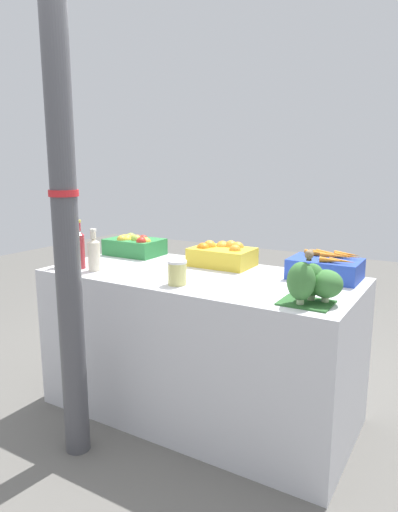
{
  "coord_description": "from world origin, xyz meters",
  "views": [
    {
      "loc": [
        1.24,
        -2.09,
        1.41
      ],
      "look_at": [
        0.0,
        0.0,
        0.92
      ],
      "focal_mm": 32.0,
      "sensor_mm": 36.0,
      "label": 1
    }
  ],
  "objects_px": {
    "juice_bottle_ruby": "(79,248)",
    "pickle_jar": "(177,273)",
    "support_pole": "(65,218)",
    "juice_bottle_cloudy": "(94,253)",
    "sparrow_bird": "(309,254)",
    "carrot_crate": "(326,268)",
    "juice_bottle_golden": "(66,249)",
    "broccoli_pile": "(313,283)",
    "orange_crate": "(222,254)",
    "apple_crate": "(134,245)"
  },
  "relations": [
    {
      "from": "apple_crate",
      "to": "sparrow_bird",
      "type": "relative_size",
      "value": 2.64
    },
    {
      "from": "pickle_jar",
      "to": "orange_crate",
      "type": "bearing_deg",
      "value": 91.49
    },
    {
      "from": "apple_crate",
      "to": "carrot_crate",
      "type": "relative_size",
      "value": 1.0
    },
    {
      "from": "apple_crate",
      "to": "sparrow_bird",
      "type": "bearing_deg",
      "value": -19.96
    },
    {
      "from": "broccoli_pile",
      "to": "juice_bottle_cloudy",
      "type": "xyz_separation_m",
      "value": [
        -1.24,
        -0.02,
        0.01
      ]
    },
    {
      "from": "pickle_jar",
      "to": "juice_bottle_cloudy",
      "type": "bearing_deg",
      "value": 178.59
    },
    {
      "from": "juice_bottle_ruby",
      "to": "pickle_jar",
      "type": "distance_m",
      "value": 0.68
    },
    {
      "from": "orange_crate",
      "to": "juice_bottle_golden",
      "type": "distance_m",
      "value": 0.92
    },
    {
      "from": "apple_crate",
      "to": "juice_bottle_ruby",
      "type": "xyz_separation_m",
      "value": [
        -0.02,
        -0.48,
        0.05
      ]
    },
    {
      "from": "apple_crate",
      "to": "juice_bottle_golden",
      "type": "relative_size",
      "value": 1.42
    },
    {
      "from": "support_pole",
      "to": "sparrow_bird",
      "type": "bearing_deg",
      "value": 20.74
    },
    {
      "from": "carrot_crate",
      "to": "sparrow_bird",
      "type": "height_order",
      "value": "sparrow_bird"
    },
    {
      "from": "broccoli_pile",
      "to": "carrot_crate",
      "type": "bearing_deg",
      "value": 98.88
    },
    {
      "from": "broccoli_pile",
      "to": "juice_bottle_cloudy",
      "type": "bearing_deg",
      "value": -179.28
    },
    {
      "from": "support_pole",
      "to": "juice_bottle_cloudy",
      "type": "relative_size",
      "value": 9.81
    },
    {
      "from": "apple_crate",
      "to": "broccoli_pile",
      "type": "height_order",
      "value": "broccoli_pile"
    },
    {
      "from": "juice_bottle_golden",
      "to": "sparrow_bird",
      "type": "distance_m",
      "value": 1.45
    },
    {
      "from": "pickle_jar",
      "to": "sparrow_bird",
      "type": "height_order",
      "value": "sparrow_bird"
    },
    {
      "from": "juice_bottle_golden",
      "to": "juice_bottle_cloudy",
      "type": "relative_size",
      "value": 1.06
    },
    {
      "from": "juice_bottle_golden",
      "to": "pickle_jar",
      "type": "distance_m",
      "value": 0.79
    },
    {
      "from": "broccoli_pile",
      "to": "juice_bottle_golden",
      "type": "height_order",
      "value": "juice_bottle_golden"
    },
    {
      "from": "juice_bottle_golden",
      "to": "orange_crate",
      "type": "bearing_deg",
      "value": 32.25
    },
    {
      "from": "juice_bottle_golden",
      "to": "sparrow_bird",
      "type": "xyz_separation_m",
      "value": [
        1.45,
        -0.0,
        0.11
      ]
    },
    {
      "from": "carrot_crate",
      "to": "juice_bottle_cloudy",
      "type": "xyz_separation_m",
      "value": [
        -1.17,
        -0.48,
        0.04
      ]
    },
    {
      "from": "support_pole",
      "to": "juice_bottle_ruby",
      "type": "height_order",
      "value": "support_pole"
    },
    {
      "from": "support_pole",
      "to": "pickle_jar",
      "type": "height_order",
      "value": "support_pole"
    },
    {
      "from": "pickle_jar",
      "to": "sparrow_bird",
      "type": "bearing_deg",
      "value": 0.94
    },
    {
      "from": "orange_crate",
      "to": "juice_bottle_cloudy",
      "type": "relative_size",
      "value": 1.5
    },
    {
      "from": "juice_bottle_ruby",
      "to": "sparrow_bird",
      "type": "xyz_separation_m",
      "value": [
        1.34,
        -0.0,
        0.1
      ]
    },
    {
      "from": "juice_bottle_golden",
      "to": "sparrow_bird",
      "type": "relative_size",
      "value": 1.86
    },
    {
      "from": "sparrow_bird",
      "to": "broccoli_pile",
      "type": "bearing_deg",
      "value": 126.01
    },
    {
      "from": "broccoli_pile",
      "to": "pickle_jar",
      "type": "bearing_deg",
      "value": -177.49
    },
    {
      "from": "orange_crate",
      "to": "juice_bottle_ruby",
      "type": "bearing_deg",
      "value": -143.72
    },
    {
      "from": "carrot_crate",
      "to": "orange_crate",
      "type": "bearing_deg",
      "value": 179.48
    },
    {
      "from": "support_pole",
      "to": "apple_crate",
      "type": "distance_m",
      "value": 0.96
    },
    {
      "from": "apple_crate",
      "to": "juice_bottle_golden",
      "type": "height_order",
      "value": "juice_bottle_golden"
    },
    {
      "from": "apple_crate",
      "to": "juice_bottle_golden",
      "type": "bearing_deg",
      "value": -104.71
    },
    {
      "from": "orange_crate",
      "to": "juice_bottle_cloudy",
      "type": "height_order",
      "value": "juice_bottle_cloudy"
    },
    {
      "from": "juice_bottle_golden",
      "to": "juice_bottle_ruby",
      "type": "xyz_separation_m",
      "value": [
        0.11,
        0.0,
        0.01
      ]
    },
    {
      "from": "sparrow_bird",
      "to": "carrot_crate",
      "type": "bearing_deg",
      "value": 175.98
    },
    {
      "from": "support_pole",
      "to": "juice_bottle_cloudy",
      "type": "height_order",
      "value": "support_pole"
    },
    {
      "from": "juice_bottle_golden",
      "to": "pickle_jar",
      "type": "xyz_separation_m",
      "value": [
        0.79,
        -0.01,
        -0.04
      ]
    },
    {
      "from": "support_pole",
      "to": "orange_crate",
      "type": "xyz_separation_m",
      "value": [
        0.35,
        0.88,
        -0.28
      ]
    },
    {
      "from": "support_pole",
      "to": "sparrow_bird",
      "type": "height_order",
      "value": "support_pole"
    },
    {
      "from": "orange_crate",
      "to": "juice_bottle_ruby",
      "type": "height_order",
      "value": "juice_bottle_ruby"
    },
    {
      "from": "juice_bottle_ruby",
      "to": "sparrow_bird",
      "type": "height_order",
      "value": "juice_bottle_ruby"
    },
    {
      "from": "juice_bottle_cloudy",
      "to": "broccoli_pile",
      "type": "bearing_deg",
      "value": 0.72
    },
    {
      "from": "broccoli_pile",
      "to": "apple_crate",
      "type": "bearing_deg",
      "value": 161.01
    },
    {
      "from": "broccoli_pile",
      "to": "juice_bottle_ruby",
      "type": "height_order",
      "value": "juice_bottle_ruby"
    },
    {
      "from": "orange_crate",
      "to": "broccoli_pile",
      "type": "xyz_separation_m",
      "value": [
        0.69,
        -0.47,
        0.03
      ]
    }
  ]
}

